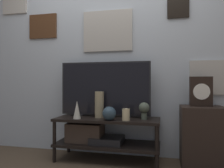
# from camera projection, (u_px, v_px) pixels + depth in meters

# --- Properties ---
(wall_back) EXTENTS (6.40, 0.08, 2.70)m
(wall_back) POSITION_uv_depth(u_px,v_px,m) (112.00, 45.00, 2.76)
(wall_back) COLOR #B2BCC6
(wall_back) RESTS_ON ground_plane
(media_console) EXTENTS (1.18, 0.44, 0.48)m
(media_console) POSITION_uv_depth(u_px,v_px,m) (100.00, 133.00, 2.52)
(media_console) COLOR black
(media_console) RESTS_ON ground_plane
(television) EXTENTS (1.08, 0.05, 0.65)m
(television) POSITION_uv_depth(u_px,v_px,m) (105.00, 89.00, 2.60)
(television) COLOR black
(television) RESTS_ON media_console
(vase_slim_bronze) EXTENTS (0.09, 0.09, 0.20)m
(vase_slim_bronze) POSITION_uv_depth(u_px,v_px,m) (77.00, 110.00, 2.44)
(vase_slim_bronze) COLOR beige
(vase_slim_bronze) RESTS_ON media_console
(vase_round_glass) EXTENTS (0.15, 0.15, 0.15)m
(vase_round_glass) POSITION_uv_depth(u_px,v_px,m) (109.00, 113.00, 2.34)
(vase_round_glass) COLOR #2D4251
(vase_round_glass) RESTS_ON media_console
(vase_tall_ceramic) EXTENTS (0.10, 0.10, 0.30)m
(vase_tall_ceramic) POSITION_uv_depth(u_px,v_px,m) (99.00, 105.00, 2.53)
(vase_tall_ceramic) COLOR tan
(vase_tall_ceramic) RESTS_ON media_console
(candle_jar) EXTENTS (0.08, 0.08, 0.13)m
(candle_jar) POSITION_uv_depth(u_px,v_px,m) (126.00, 115.00, 2.33)
(candle_jar) COLOR beige
(candle_jar) RESTS_ON media_console
(decorative_bust) EXTENTS (0.12, 0.12, 0.19)m
(decorative_bust) POSITION_uv_depth(u_px,v_px,m) (144.00, 109.00, 2.40)
(decorative_bust) COLOR #4C5647
(decorative_bust) RESTS_ON media_console
(side_table) EXTENTS (0.44, 0.38, 0.64)m
(side_table) POSITION_uv_depth(u_px,v_px,m) (202.00, 137.00, 2.30)
(side_table) COLOR black
(side_table) RESTS_ON ground_plane
(mantel_clock) EXTENTS (0.22, 0.11, 0.31)m
(mantel_clock) POSITION_uv_depth(u_px,v_px,m) (201.00, 91.00, 2.32)
(mantel_clock) COLOR black
(mantel_clock) RESTS_ON side_table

